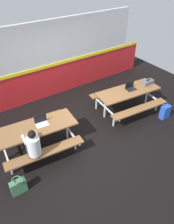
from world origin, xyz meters
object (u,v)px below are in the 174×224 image
at_px(picnic_table_left, 36,132).
at_px(tote_bag_bright, 18,186).
at_px(backpack_dark, 165,112).
at_px(laptop_dark, 131,88).
at_px(toolbox_grey, 148,82).
at_px(laptop_silver, 42,122).
at_px(picnic_table_right, 128,95).
at_px(student_nearer, 33,145).

height_order(picnic_table_left, tote_bag_bright, picnic_table_left).
bearing_deg(backpack_dark, picnic_table_left, 165.49).
height_order(picnic_table_left, laptop_dark, laptop_dark).
height_order(picnic_table_left, toolbox_grey, toolbox_grey).
relative_size(picnic_table_left, laptop_silver, 6.20).
bearing_deg(backpack_dark, toolbox_grey, 84.85).
bearing_deg(backpack_dark, laptop_dark, 119.17).
bearing_deg(tote_bag_bright, backpack_dark, 0.01).
distance_m(picnic_table_left, picnic_table_right, 3.13).
relative_size(picnic_table_left, toolbox_grey, 5.26).
xyz_separation_m(student_nearer, laptop_silver, (0.48, 0.55, 0.08)).
height_order(picnic_table_right, tote_bag_bright, picnic_table_right).
bearing_deg(picnic_table_left, student_nearer, -118.74).
distance_m(picnic_table_left, student_nearer, 0.62).
xyz_separation_m(laptop_dark, toolbox_grey, (0.66, -0.10, 0.02)).
relative_size(picnic_table_left, picnic_table_right, 1.00).
xyz_separation_m(picnic_table_right, toolbox_grey, (0.78, -0.08, 0.23)).
bearing_deg(student_nearer, tote_bag_bright, -143.13).
bearing_deg(laptop_silver, picnic_table_left, -174.05).
relative_size(picnic_table_right, laptop_dark, 6.20).
xyz_separation_m(picnic_table_right, laptop_silver, (-2.94, 0.01, 0.21)).
bearing_deg(toolbox_grey, student_nearer, -173.64).
distance_m(picnic_table_left, toolbox_grey, 3.92).
height_order(student_nearer, tote_bag_bright, student_nearer).
relative_size(student_nearer, toolbox_grey, 3.02).
distance_m(picnic_table_left, backpack_dark, 3.97).
bearing_deg(backpack_dark, laptop_silver, 164.50).
distance_m(laptop_silver, laptop_dark, 3.06).
xyz_separation_m(student_nearer, backpack_dark, (4.12, -0.46, -0.49)).
bearing_deg(picnic_table_right, toolbox_grey, -5.53).
height_order(backpack_dark, tote_bag_bright, backpack_dark).
relative_size(laptop_silver, tote_bag_bright, 0.79).
relative_size(laptop_silver, toolbox_grey, 0.85).
bearing_deg(laptop_silver, student_nearer, -130.98).
xyz_separation_m(laptop_silver, backpack_dark, (3.64, -1.01, -0.57)).
xyz_separation_m(picnic_table_left, picnic_table_right, (3.13, 0.01, 0.00)).
relative_size(student_nearer, backpack_dark, 2.74).
bearing_deg(laptop_silver, laptop_dark, 0.35).
distance_m(student_nearer, toolbox_grey, 4.23).
height_order(laptop_dark, tote_bag_bright, laptop_dark).
xyz_separation_m(laptop_dark, tote_bag_bright, (-4.16, -1.03, -0.59)).
height_order(laptop_dark, toolbox_grey, laptop_dark).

